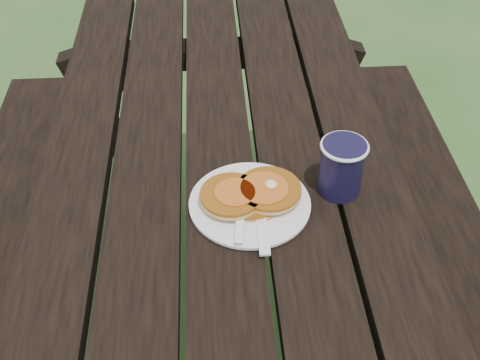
{
  "coord_description": "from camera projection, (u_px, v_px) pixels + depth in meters",
  "views": [
    {
      "loc": [
        -0.02,
        -0.89,
        1.57
      ],
      "look_at": [
        0.04,
        -0.04,
        0.8
      ],
      "focal_mm": 45.0,
      "sensor_mm": 36.0,
      "label": 1
    }
  ],
  "objects": [
    {
      "name": "coffee_cup",
      "position": [
        342.0,
        165.0,
        1.15
      ],
      "size": [
        0.09,
        0.09,
        0.11
      ],
      "rotation": [
        0.0,
        0.0,
        0.23
      ],
      "color": "black",
      "rests_on": "picnic_table"
    },
    {
      "name": "pancake_stack",
      "position": [
        251.0,
        194.0,
        1.15
      ],
      "size": [
        0.2,
        0.13,
        0.04
      ],
      "rotation": [
        0.0,
        0.0,
        0.42
      ],
      "color": "#A05812",
      "rests_on": "plate"
    },
    {
      "name": "fork",
      "position": [
        240.0,
        221.0,
        1.1
      ],
      "size": [
        0.05,
        0.16,
        0.01
      ],
      "primitive_type": null,
      "rotation": [
        0.0,
        0.0,
        -0.11
      ],
      "color": "white",
      "rests_on": "plate"
    },
    {
      "name": "picnic_table",
      "position": [
        224.0,
        300.0,
        1.46
      ],
      "size": [
        1.36,
        1.8,
        0.75
      ],
      "color": "black",
      "rests_on": "ground"
    },
    {
      "name": "plate",
      "position": [
        250.0,
        204.0,
        1.16
      ],
      "size": [
        0.27,
        0.27,
        0.01
      ],
      "primitive_type": "cylinder",
      "rotation": [
        0.0,
        0.0,
        0.21
      ],
      "color": "white",
      "rests_on": "picnic_table"
    },
    {
      "name": "knife",
      "position": [
        261.0,
        218.0,
        1.12
      ],
      "size": [
        0.02,
        0.18,
        0.0
      ],
      "primitive_type": "cube",
      "rotation": [
        0.0,
        0.0,
        -0.01
      ],
      "color": "white",
      "rests_on": "plate"
    }
  ]
}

